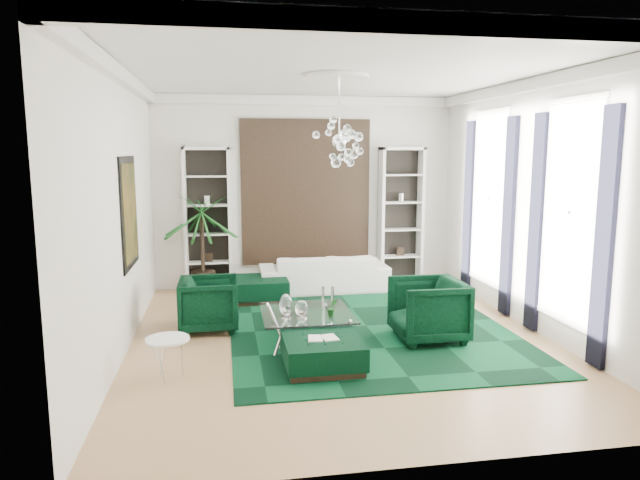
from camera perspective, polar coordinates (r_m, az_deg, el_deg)
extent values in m
cube|color=tan|center=(8.51, 2.01, -9.83)|extent=(6.00, 7.00, 0.02)
cube|color=white|center=(8.13, 2.16, 16.57)|extent=(6.00, 7.00, 0.02)
cube|color=silver|center=(11.55, -1.47, 4.81)|extent=(6.00, 0.02, 3.80)
cube|color=silver|center=(4.75, 10.71, -1.24)|extent=(6.00, 0.02, 3.80)
cube|color=silver|center=(8.05, -19.41, 2.53)|extent=(0.02, 7.00, 3.80)
cube|color=silver|center=(9.20, 20.80, 3.19)|extent=(0.02, 7.00, 3.80)
cylinder|color=white|center=(8.42, 1.73, 16.04)|extent=(0.90, 0.90, 0.05)
cube|color=black|center=(11.50, -1.43, 4.80)|extent=(2.50, 0.06, 2.80)
cube|color=black|center=(8.64, -18.47, 2.64)|extent=(0.04, 1.30, 1.60)
cube|color=white|center=(8.43, 23.76, 2.54)|extent=(0.03, 1.10, 2.90)
cube|color=black|center=(7.80, 26.56, 0.05)|extent=(0.07, 0.30, 3.25)
cube|color=black|center=(9.09, 20.80, 1.54)|extent=(0.07, 0.30, 3.25)
cube|color=white|center=(10.51, 16.58, 4.04)|extent=(0.03, 1.10, 2.90)
cube|color=black|center=(9.82, 18.33, 2.18)|extent=(0.07, 0.30, 3.25)
cube|color=black|center=(11.21, 14.61, 3.12)|extent=(0.07, 0.30, 3.25)
cube|color=black|center=(9.04, 4.65, -8.59)|extent=(4.20, 5.00, 0.02)
imported|color=white|center=(11.18, 0.37, -3.29)|extent=(2.48, 0.97, 0.72)
imported|color=black|center=(8.93, -11.01, -6.29)|extent=(0.90, 0.87, 0.82)
imported|color=black|center=(8.44, 10.76, -6.87)|extent=(0.99, 0.96, 0.90)
cube|color=black|center=(10.55, -5.88, -4.93)|extent=(0.95, 0.95, 0.42)
cube|color=black|center=(7.33, 0.26, -11.29)|extent=(0.98, 0.98, 0.39)
cube|color=white|center=(7.26, 0.26, -9.74)|extent=(0.38, 0.25, 0.03)
cylinder|color=white|center=(7.22, -14.93, -11.44)|extent=(0.52, 0.52, 0.50)
imported|color=#19591E|center=(7.98, 1.22, -6.76)|extent=(0.14, 0.12, 0.26)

